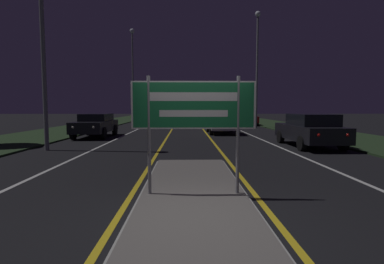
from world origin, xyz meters
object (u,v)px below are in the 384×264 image
at_px(highway_sign, 194,110).
at_px(car_receding_0, 310,130).
at_px(streetlight_left_near, 42,17).
at_px(car_receding_3, 229,115).
at_px(car_receding_1, 222,123).
at_px(streetlight_right_near, 257,57).
at_px(car_receding_2, 246,118).
at_px(car_approaching_0, 96,125).
at_px(streetlight_left_far, 133,62).

distance_m(highway_sign, car_receding_0, 9.72).
height_order(streetlight_left_near, car_receding_3, streetlight_left_near).
bearing_deg(car_receding_1, car_receding_3, 80.12).
distance_m(streetlight_right_near, car_receding_2, 6.81).
height_order(car_receding_3, car_approaching_0, car_receding_3).
bearing_deg(streetlight_right_near, streetlight_left_far, 140.19).
relative_size(highway_sign, car_approaching_0, 0.55).
xyz_separation_m(streetlight_right_near, car_receding_2, (-0.08, 3.99, -5.52)).
height_order(streetlight_left_far, car_receding_0, streetlight_left_far).
bearing_deg(car_receding_1, streetlight_right_near, 56.30).
height_order(streetlight_right_near, car_receding_2, streetlight_right_near).
relative_size(streetlight_left_near, streetlight_left_far, 0.77).
xyz_separation_m(streetlight_left_far, car_receding_1, (9.04, -16.26, -6.62)).
bearing_deg(streetlight_left_far, highway_sign, -78.04).
bearing_deg(streetlight_left_near, car_receding_0, 4.50).
distance_m(car_receding_3, car_approaching_0, 23.75).
height_order(streetlight_left_far, car_approaching_0, streetlight_left_far).
height_order(highway_sign, car_receding_0, highway_sign).
xyz_separation_m(highway_sign, car_receding_2, (6.07, 24.66, -1.06)).
bearing_deg(streetlight_left_near, streetlight_left_far, 91.20).
height_order(streetlight_right_near, car_receding_3, streetlight_right_near).
bearing_deg(car_receding_3, car_receding_2, -87.19).
relative_size(highway_sign, streetlight_left_near, 0.28).
bearing_deg(highway_sign, streetlight_left_near, 131.50).
height_order(car_receding_2, car_approaching_0, car_approaching_0).
bearing_deg(streetlight_left_near, car_receding_2, 55.51).
bearing_deg(streetlight_right_near, highway_sign, -106.57).
bearing_deg(streetlight_right_near, streetlight_left_near, -131.75).
bearing_deg(streetlight_left_near, car_receding_1, 43.65).
relative_size(streetlight_left_near, car_receding_0, 1.88).
height_order(highway_sign, car_receding_1, highway_sign).
xyz_separation_m(streetlight_left_near, car_approaching_0, (0.37, 5.79, -4.80)).
distance_m(highway_sign, car_approaching_0, 13.99).
relative_size(highway_sign, streetlight_right_near, 0.24).
height_order(streetlight_left_near, car_approaching_0, streetlight_left_near).
height_order(highway_sign, streetlight_left_far, streetlight_left_far).
xyz_separation_m(car_receding_0, car_receding_2, (0.43, 16.82, -0.07)).
bearing_deg(car_receding_1, highway_sign, -99.09).
bearing_deg(car_receding_2, highway_sign, -103.82).
bearing_deg(car_receding_3, car_receding_1, -99.88).
height_order(streetlight_left_near, car_receding_1, streetlight_left_near).
relative_size(car_receding_0, car_receding_1, 1.07).
relative_size(streetlight_left_far, car_receding_2, 2.71).
relative_size(streetlight_left_far, car_approaching_0, 2.54).
bearing_deg(car_receding_2, car_receding_1, -110.85).
xyz_separation_m(streetlight_left_far, car_receding_0, (12.27, -23.48, -6.55)).
xyz_separation_m(car_receding_2, car_approaching_0, (-11.82, -11.96, 0.05)).
distance_m(highway_sign, car_receding_3, 34.03).
bearing_deg(car_approaching_0, streetlight_left_near, -93.65).
distance_m(highway_sign, streetlight_right_near, 22.02).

